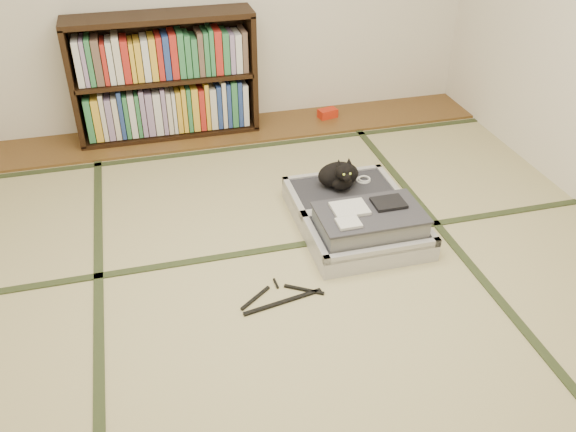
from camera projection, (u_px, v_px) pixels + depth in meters
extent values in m
plane|color=tan|center=(296.00, 293.00, 3.19)|extent=(4.50, 4.50, 0.00)
cube|color=brown|center=(229.00, 131.00, 4.80)|extent=(4.00, 0.50, 0.02)
cube|color=red|center=(328.00, 113.00, 4.97)|extent=(0.17, 0.12, 0.07)
cube|color=#2D381E|center=(99.00, 326.00, 2.98)|extent=(0.05, 4.50, 0.01)
cube|color=#2D381E|center=(468.00, 262.00, 3.40)|extent=(0.05, 4.50, 0.01)
cube|color=#2D381E|center=(277.00, 248.00, 3.51)|extent=(4.00, 0.05, 0.01)
cube|color=#2D381E|center=(236.00, 148.00, 4.56)|extent=(4.00, 0.05, 0.01)
cube|color=black|center=(73.00, 85.00, 4.37)|extent=(0.04, 0.31, 0.86)
cube|color=black|center=(251.00, 69.00, 4.65)|extent=(0.04, 0.31, 0.86)
cube|color=black|center=(171.00, 131.00, 4.75)|extent=(1.35, 0.31, 0.04)
cube|color=black|center=(158.00, 17.00, 4.27)|extent=(1.35, 0.31, 0.04)
cube|color=black|center=(165.00, 77.00, 4.51)|extent=(1.29, 0.31, 0.03)
cube|color=black|center=(163.00, 70.00, 4.63)|extent=(1.35, 0.02, 0.86)
cube|color=gray|center=(168.00, 106.00, 4.61)|extent=(1.21, 0.22, 0.37)
cube|color=gray|center=(162.00, 53.00, 4.39)|extent=(1.21, 0.22, 0.33)
cube|color=#B0B0B5|center=(368.00, 239.00, 3.49)|extent=(0.68, 0.45, 0.12)
cube|color=#29282F|center=(369.00, 235.00, 3.48)|extent=(0.60, 0.38, 0.09)
cube|color=#B0B0B5|center=(383.00, 251.00, 3.29)|extent=(0.68, 0.04, 0.05)
cube|color=#B0B0B5|center=(356.00, 211.00, 3.63)|extent=(0.68, 0.04, 0.05)
cube|color=#B0B0B5|center=(315.00, 238.00, 3.39)|extent=(0.04, 0.45, 0.05)
cube|color=#B0B0B5|center=(421.00, 222.00, 3.53)|extent=(0.04, 0.45, 0.05)
cube|color=#B0B0B5|center=(343.00, 199.00, 3.86)|extent=(0.68, 0.45, 0.12)
cube|color=#29282F|center=(343.00, 195.00, 3.84)|extent=(0.60, 0.38, 0.09)
cube|color=#B0B0B5|center=(354.00, 208.00, 3.66)|extent=(0.68, 0.04, 0.05)
cube|color=#B0B0B5|center=(333.00, 175.00, 3.99)|extent=(0.68, 0.04, 0.05)
cube|color=#B0B0B5|center=(294.00, 197.00, 3.75)|extent=(0.04, 0.45, 0.05)
cube|color=#B0B0B5|center=(390.00, 184.00, 3.89)|extent=(0.04, 0.45, 0.05)
cylinder|color=black|center=(355.00, 209.00, 3.64)|extent=(0.61, 0.02, 0.02)
cube|color=gray|center=(370.00, 223.00, 3.43)|extent=(0.58, 0.35, 0.12)
cube|color=#34353B|center=(371.00, 213.00, 3.39)|extent=(0.59, 0.37, 0.01)
cube|color=silver|center=(350.00, 208.00, 3.40)|extent=(0.20, 0.16, 0.02)
cube|color=black|center=(389.00, 203.00, 3.45)|extent=(0.18, 0.14, 0.02)
cube|color=silver|center=(349.00, 223.00, 3.28)|extent=(0.13, 0.11, 0.02)
cube|color=white|center=(348.00, 266.00, 3.27)|extent=(0.05, 0.01, 0.04)
cube|color=white|center=(367.00, 265.00, 3.30)|extent=(0.05, 0.01, 0.03)
cube|color=orange|center=(421.00, 254.00, 3.36)|extent=(0.05, 0.01, 0.03)
cube|color=#197F33|center=(410.00, 253.00, 3.34)|extent=(0.04, 0.01, 0.03)
ellipsoid|color=black|center=(338.00, 175.00, 3.81)|extent=(0.26, 0.17, 0.16)
ellipsoid|color=black|center=(342.00, 183.00, 3.76)|extent=(0.13, 0.09, 0.09)
ellipsoid|color=black|center=(344.00, 171.00, 3.68)|extent=(0.11, 0.10, 0.11)
sphere|color=black|center=(347.00, 177.00, 3.66)|extent=(0.05, 0.05, 0.05)
cone|color=black|center=(339.00, 163.00, 3.66)|extent=(0.04, 0.05, 0.05)
cone|color=black|center=(349.00, 161.00, 3.67)|extent=(0.04, 0.05, 0.05)
sphere|color=#A5BF33|center=(344.00, 175.00, 3.64)|extent=(0.02, 0.02, 0.02)
sphere|color=#A5BF33|center=(350.00, 174.00, 3.64)|extent=(0.02, 0.02, 0.02)
cylinder|color=black|center=(347.00, 175.00, 3.93)|extent=(0.16, 0.09, 0.03)
torus|color=white|center=(363.00, 180.00, 3.90)|extent=(0.09, 0.09, 0.01)
torus|color=white|center=(364.00, 179.00, 3.90)|extent=(0.08, 0.08, 0.01)
cube|color=black|center=(283.00, 302.00, 3.12)|extent=(0.43, 0.10, 0.01)
cube|color=black|center=(255.00, 298.00, 3.14)|extent=(0.18, 0.15, 0.01)
cube|color=black|center=(304.00, 290.00, 3.20)|extent=(0.19, 0.13, 0.01)
cylinder|color=black|center=(276.00, 283.00, 3.24)|extent=(0.02, 0.08, 0.01)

